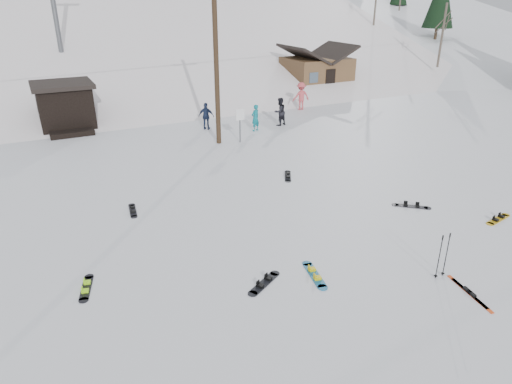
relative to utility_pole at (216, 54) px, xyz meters
name	(u,v)px	position (x,y,z in m)	size (l,w,h in m)	color
ground	(346,286)	(-2.00, -14.00, -4.68)	(200.00, 200.00, 0.00)	white
ski_slope	(93,149)	(-2.00, 41.00, -16.68)	(60.00, 75.00, 45.00)	white
ridge_right	(341,119)	(36.00, 36.00, -15.68)	(34.00, 85.00, 36.00)	white
treeline_right	(371,54)	(34.00, 28.00, -4.68)	(20.00, 60.00, 10.00)	black
treeline_crest	(57,39)	(-2.00, 72.00, -4.68)	(50.00, 6.00, 10.00)	black
utility_pole	(216,54)	(0.00, 0.00, 0.00)	(2.00, 0.26, 9.00)	#3A2819
trail_sign	(240,120)	(1.10, -0.42, -3.41)	(0.50, 0.09, 1.85)	#595B60
lift_hut	(65,106)	(-7.00, 6.94, -3.32)	(3.40, 4.10, 2.75)	black
cabin	(316,73)	(13.00, 10.00, -3.20)	(5.39, 4.40, 3.77)	brown
hero_snowboard	(314,275)	(-2.49, -13.14, -4.65)	(0.57, 1.51, 0.11)	#18699C
hero_skis	(469,293)	(0.79, -15.79, -4.65)	(0.46, 1.75, 0.09)	#C43E14
ski_poles	(443,255)	(0.69, -14.82, -3.97)	(0.38, 0.10, 1.39)	black
board_scatter_a	(264,283)	(-3.98, -12.84, -4.65)	(1.29, 0.85, 0.10)	black
board_scatter_b	(133,210)	(-6.20, -6.45, -4.66)	(0.40, 1.32, 0.09)	black
board_scatter_c	(86,288)	(-8.48, -10.81, -4.66)	(0.56, 1.35, 0.10)	black
board_scatter_d	(411,206)	(3.43, -10.92, -4.65)	(1.17, 1.06, 0.10)	black
board_scatter_e	(498,219)	(5.43, -13.16, -4.65)	(1.42, 0.49, 0.10)	gold
board_scatter_f	(288,176)	(0.82, -6.04, -4.65)	(0.85, 1.29, 0.10)	black
skier_teal	(255,118)	(2.89, 1.28, -3.90)	(0.57, 0.38, 1.57)	#0C6C79
skier_dark	(280,112)	(4.79, 1.71, -3.83)	(0.83, 0.65, 1.71)	black
skier_pink	(301,96)	(8.21, 4.71, -3.73)	(1.23, 0.70, 1.90)	#C7464E
skier_navy	(206,116)	(0.41, 2.88, -3.88)	(0.94, 0.39, 1.61)	#1B2645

